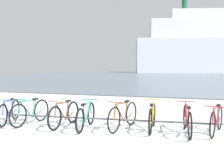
% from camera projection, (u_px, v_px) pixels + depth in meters
% --- Properties ---
extents(ground, '(80.00, 132.00, 0.08)m').
position_uv_depth(ground, '(180.00, 75.00, 56.30)').
color(ground, silver).
extents(bike_rack, '(6.19, 0.58, 0.31)m').
position_uv_depth(bike_rack, '(104.00, 119.00, 6.98)').
color(bike_rack, '#4C5156').
rests_on(bike_rack, ground).
extents(bicycle_0, '(0.64, 1.60, 0.79)m').
position_uv_depth(bicycle_0, '(10.00, 112.00, 7.69)').
color(bicycle_0, black).
rests_on(bicycle_0, ground).
extents(bicycle_1, '(0.46, 1.70, 0.81)m').
position_uv_depth(bicycle_1, '(30.00, 112.00, 7.54)').
color(bicycle_1, black).
rests_on(bicycle_1, ground).
extents(bicycle_2, '(0.46, 1.68, 0.79)m').
position_uv_depth(bicycle_2, '(64.00, 114.00, 7.25)').
color(bicycle_2, black).
rests_on(bicycle_2, ground).
extents(bicycle_3, '(0.46, 1.71, 0.78)m').
position_uv_depth(bicycle_3, '(86.00, 116.00, 6.99)').
color(bicycle_3, black).
rests_on(bicycle_3, ground).
extents(bicycle_4, '(0.52, 1.75, 0.82)m').
position_uv_depth(bicycle_4, '(123.00, 116.00, 6.95)').
color(bicycle_4, black).
rests_on(bicycle_4, ground).
extents(bicycle_5, '(0.46, 1.69, 0.80)m').
position_uv_depth(bicycle_5, '(152.00, 117.00, 6.81)').
color(bicycle_5, black).
rests_on(bicycle_5, ground).
extents(bicycle_6, '(0.46, 1.76, 0.80)m').
position_uv_depth(bicycle_6, '(187.00, 120.00, 6.43)').
color(bicycle_6, black).
rests_on(bicycle_6, ground).
extents(bicycle_7, '(0.58, 1.66, 0.78)m').
position_uv_depth(bicycle_7, '(217.00, 120.00, 6.46)').
color(bicycle_7, black).
rests_on(bicycle_7, ground).
extents(ferry_ship, '(46.28, 20.71, 25.85)m').
position_uv_depth(ferry_ship, '(203.00, 47.00, 83.78)').
color(ferry_ship, silver).
rests_on(ferry_ship, ground).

